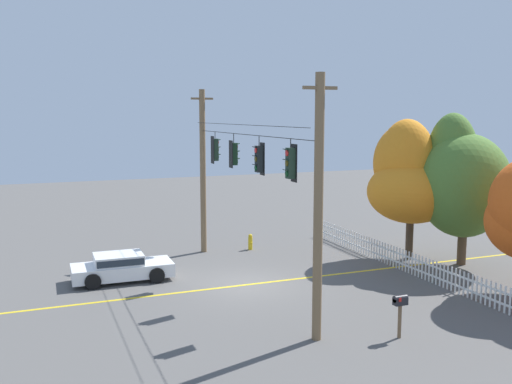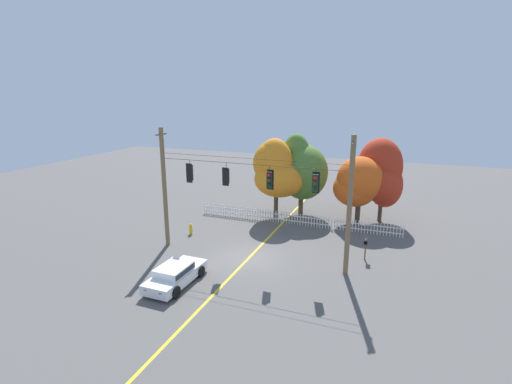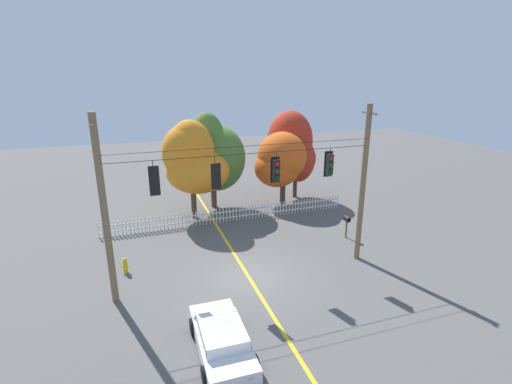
{
  "view_description": "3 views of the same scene",
  "coord_description": "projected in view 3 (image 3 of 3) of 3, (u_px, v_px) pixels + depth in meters",
  "views": [
    {
      "loc": [
        20.93,
        -7.92,
        6.86
      ],
      "look_at": [
        0.78,
        0.1,
        3.9
      ],
      "focal_mm": 39.95,
      "sensor_mm": 36.0,
      "label": 1
    },
    {
      "loc": [
        8.54,
        -20.74,
        10.25
      ],
      "look_at": [
        0.34,
        0.39,
        4.29
      ],
      "focal_mm": 26.71,
      "sensor_mm": 36.0,
      "label": 2
    },
    {
      "loc": [
        -4.88,
        -15.36,
        9.46
      ],
      "look_at": [
        0.35,
        -0.1,
        4.32
      ],
      "focal_mm": 26.35,
      "sensor_mm": 36.0,
      "label": 3
    }
  ],
  "objects": [
    {
      "name": "white_picket_fence",
      "position": [
        230.0,
        214.0,
        24.86
      ],
      "size": [
        16.29,
        0.06,
        0.97
      ],
      "color": "white",
      "rests_on": "ground"
    },
    {
      "name": "parked_car",
      "position": [
        222.0,
        338.0,
        13.11
      ],
      "size": [
        1.9,
        4.11,
        1.15
      ],
      "color": "white",
      "rests_on": "ground"
    },
    {
      "name": "lane_centerline_stripe",
      "position": [
        248.0,
        277.0,
        18.22
      ],
      "size": [
        0.16,
        36.0,
        0.01
      ],
      "primitive_type": "cube",
      "color": "gold",
      "rests_on": "ground"
    },
    {
      "name": "autumn_oak_far_east",
      "position": [
        280.0,
        161.0,
        27.38
      ],
      "size": [
        3.86,
        3.49,
        5.43
      ],
      "color": "#473828",
      "rests_on": "ground"
    },
    {
      "name": "autumn_maple_far_west",
      "position": [
        293.0,
        150.0,
        28.89
      ],
      "size": [
        3.7,
        4.06,
        6.75
      ],
      "color": "#473828",
      "rests_on": "ground"
    },
    {
      "name": "ground",
      "position": [
        248.0,
        277.0,
        18.23
      ],
      "size": [
        80.0,
        80.0,
        0.0
      ],
      "primitive_type": "plane",
      "color": "#565451"
    },
    {
      "name": "signal_support_span",
      "position": [
        248.0,
        196.0,
        16.97
      ],
      "size": [
        12.43,
        1.1,
        8.08
      ],
      "color": "brown",
      "rests_on": "ground"
    },
    {
      "name": "traffic_signal_southbound_primary",
      "position": [
        215.0,
        176.0,
        16.17
      ],
      "size": [
        0.43,
        0.38,
        1.43
      ],
      "color": "black"
    },
    {
      "name": "fire_hydrant",
      "position": [
        125.0,
        265.0,
        18.48
      ],
      "size": [
        0.38,
        0.22,
        0.81
      ],
      "color": "gold",
      "rests_on": "ground"
    },
    {
      "name": "autumn_maple_near_fence",
      "position": [
        193.0,
        161.0,
        24.33
      ],
      "size": [
        4.31,
        4.06,
        6.66
      ],
      "color": "#473828",
      "rests_on": "ground"
    },
    {
      "name": "traffic_signal_eastbound_side",
      "position": [
        329.0,
        164.0,
        17.89
      ],
      "size": [
        0.43,
        0.38,
        1.43
      ],
      "color": "black"
    },
    {
      "name": "autumn_maple_mid",
      "position": [
        213.0,
        156.0,
        26.25
      ],
      "size": [
        4.33,
        4.05,
        6.95
      ],
      "color": "brown",
      "rests_on": "ground"
    },
    {
      "name": "roadside_mailbox",
      "position": [
        347.0,
        220.0,
        22.22
      ],
      "size": [
        0.25,
        0.44,
        1.37
      ],
      "color": "brown",
      "rests_on": "ground"
    },
    {
      "name": "traffic_signal_westbound_side",
      "position": [
        154.0,
        180.0,
        15.37
      ],
      "size": [
        0.43,
        0.38,
        1.45
      ],
      "color": "black"
    },
    {
      "name": "traffic_signal_northbound_secondary",
      "position": [
        276.0,
        170.0,
        17.06
      ],
      "size": [
        0.43,
        0.38,
        1.47
      ],
      "color": "black"
    }
  ]
}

